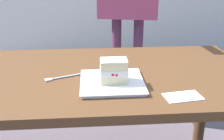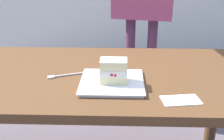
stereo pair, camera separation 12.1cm
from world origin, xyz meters
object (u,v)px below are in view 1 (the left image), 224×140
dessert_plate (112,82)px  paper_napkin (183,97)px  patio_table (80,91)px  cake_slice (114,71)px  dessert_fork (61,78)px

dessert_plate → paper_napkin: bearing=-27.4°
patio_table → cake_slice: bearing=-41.9°
dessert_plate → paper_napkin: (0.27, -0.14, -0.01)m
dessert_fork → paper_napkin: (0.50, -0.22, -0.00)m
patio_table → dessert_plate: size_ratio=6.05×
cake_slice → paper_napkin: cake_slice is taller
dessert_plate → paper_napkin: 0.30m
dessert_plate → cake_slice: size_ratio=2.36×
paper_napkin → dessert_plate: bearing=152.6°
cake_slice → paper_napkin: 0.30m
cake_slice → patio_table: bearing=138.1°
cake_slice → dessert_plate: bearing=127.0°
dessert_plate → dessert_fork: 0.24m
patio_table → paper_napkin: size_ratio=10.46×
paper_napkin → patio_table: bearing=147.3°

